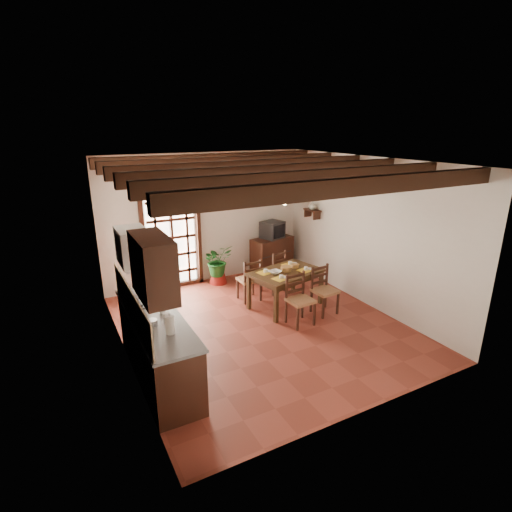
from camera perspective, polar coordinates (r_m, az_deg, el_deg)
ground_plane at (r=7.05m, az=0.82°, el=-9.94°), size 5.00×5.00×0.00m
room_shell at (r=6.40m, az=0.89°, el=4.55°), size 4.52×5.02×2.81m
ceiling_beams at (r=6.25m, az=0.93°, el=12.36°), size 4.50×4.34×0.20m
french_door at (r=8.47m, az=-11.97°, el=3.10°), size 1.26×0.11×2.32m
kitchen_counter at (r=5.72m, az=-13.94°, el=-12.32°), size 0.64×2.25×1.38m
upper_cabinet at (r=4.50m, az=-14.48°, el=-1.58°), size 0.35×0.80×0.70m
range_hood at (r=5.70m, az=-17.22°, el=1.16°), size 0.38×0.60×0.54m
counter_items at (r=5.57m, az=-14.56°, el=-7.57°), size 0.50×1.43×0.25m
dining_table at (r=7.55m, az=4.28°, el=-2.83°), size 1.48×1.13×0.72m
chair_near_left at (r=7.04m, az=6.27°, el=-7.52°), size 0.44×0.42×0.91m
chair_near_right at (r=7.50m, az=9.69°, el=-6.04°), size 0.44×0.42×0.89m
chair_far_left at (r=7.92m, az=-0.96°, el=-4.46°), size 0.40×0.39×0.87m
chair_far_right at (r=8.33m, az=2.52°, el=-3.24°), size 0.51×0.50×0.90m
table_setting at (r=7.52m, az=4.29°, el=-2.23°), size 0.96×0.64×0.09m
table_bowl at (r=7.38m, az=2.76°, el=-2.32°), size 0.26×0.26×0.05m
sideboard at (r=9.35m, az=2.30°, el=0.11°), size 1.07×0.65×0.85m
crt_tv at (r=9.17m, az=2.36°, el=3.75°), size 0.57×0.55×0.39m
fuse_box at (r=9.25m, az=1.64°, el=8.39°), size 0.25×0.03×0.32m
plant_pot at (r=8.86m, az=-5.42°, el=-3.17°), size 0.39×0.39×0.24m
potted_plant at (r=8.70m, az=-5.51°, el=-0.35°), size 1.75×1.55×1.79m
wall_shelf at (r=8.91m, az=8.04°, el=6.27°), size 0.20×0.42×0.20m
shelf_vase at (r=8.88m, az=8.08°, el=7.15°), size 0.15×0.15×0.15m
shelf_flowers at (r=8.84m, az=8.14°, el=8.47°), size 0.14×0.14×0.36m
framed_picture at (r=8.86m, az=8.64°, el=9.73°), size 0.03×0.32×0.32m
pendant_lamp at (r=7.24m, az=4.13°, el=8.23°), size 0.36×0.36×0.84m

